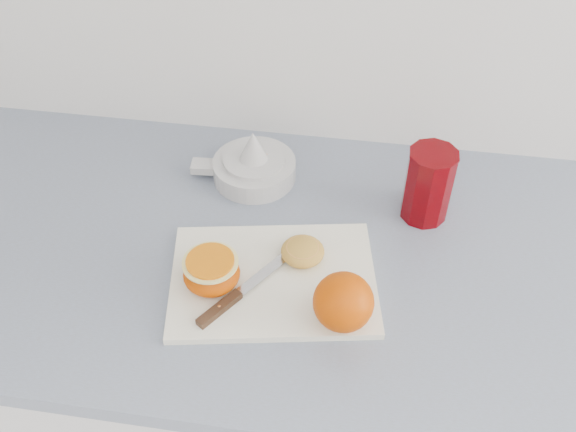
{
  "coord_description": "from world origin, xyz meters",
  "views": [
    {
      "loc": [
        -0.24,
        1.0,
        1.65
      ],
      "look_at": [
        -0.35,
        1.7,
        0.96
      ],
      "focal_mm": 40.0,
      "sensor_mm": 36.0,
      "label": 1
    }
  ],
  "objects": [
    {
      "name": "counter",
      "position": [
        -0.23,
        1.7,
        0.45
      ],
      "size": [
        2.6,
        0.64,
        0.89
      ],
      "color": "white",
      "rests_on": "ground"
    },
    {
      "name": "cutting_board",
      "position": [
        -0.36,
        1.63,
        0.9
      ],
      "size": [
        0.35,
        0.27,
        0.01
      ],
      "primitive_type": "cube",
      "rotation": [
        0.0,
        0.0,
        0.18
      ],
      "color": "white",
      "rests_on": "counter"
    },
    {
      "name": "whole_orange",
      "position": [
        -0.25,
        1.56,
        0.94
      ],
      "size": [
        0.09,
        0.09,
        0.09
      ],
      "color": "red",
      "rests_on": "cutting_board"
    },
    {
      "name": "half_orange",
      "position": [
        -0.45,
        1.6,
        0.93
      ],
      "size": [
        0.08,
        0.08,
        0.05
      ],
      "color": "red",
      "rests_on": "cutting_board"
    },
    {
      "name": "squeezed_shell",
      "position": [
        -0.32,
        1.67,
        0.92
      ],
      "size": [
        0.07,
        0.07,
        0.03
      ],
      "color": "gold",
      "rests_on": "cutting_board"
    },
    {
      "name": "paring_knife",
      "position": [
        -0.42,
        1.56,
        0.91
      ],
      "size": [
        0.12,
        0.16,
        0.01
      ],
      "color": "#472E1A",
      "rests_on": "cutting_board"
    },
    {
      "name": "citrus_juicer",
      "position": [
        -0.44,
        1.86,
        0.92
      ],
      "size": [
        0.19,
        0.15,
        0.1
      ],
      "color": "silver",
      "rests_on": "counter"
    },
    {
      "name": "red_tumbler",
      "position": [
        -0.14,
        1.81,
        0.95
      ],
      "size": [
        0.08,
        0.08,
        0.13
      ],
      "color": "#620004",
      "rests_on": "counter"
    }
  ]
}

